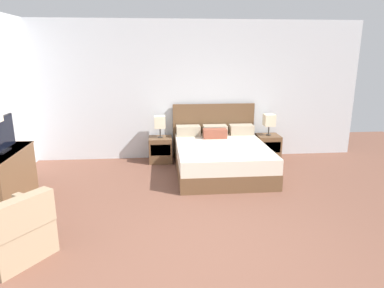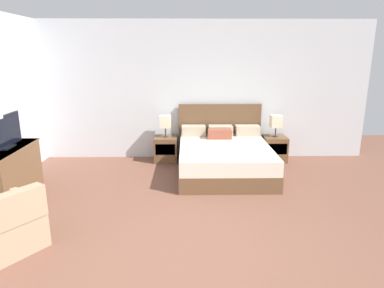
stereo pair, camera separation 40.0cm
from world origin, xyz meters
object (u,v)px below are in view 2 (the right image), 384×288
at_px(nightstand_right, 274,148).
at_px(table_lamp_left, 165,122).
at_px(armchair_by_window, 7,227).
at_px(bed, 224,157).
at_px(dresser, 9,173).
at_px(tv, 4,133).
at_px(nightstand_left, 166,149).
at_px(table_lamp_right, 276,122).

bearing_deg(nightstand_right, table_lamp_left, 179.96).
bearing_deg(armchair_by_window, bed, 43.72).
bearing_deg(dresser, tv, 84.79).
relative_size(table_lamp_left, armchair_by_window, 0.46).
distance_m(nightstand_left, table_lamp_left, 0.57).
bearing_deg(table_lamp_right, table_lamp_left, 180.00).
xyz_separation_m(nightstand_right, dresser, (-4.56, -1.86, 0.16)).
relative_size(bed, nightstand_left, 4.00).
bearing_deg(bed, armchair_by_window, -136.28).
bearing_deg(table_lamp_left, nightstand_right, -0.04).
relative_size(bed, armchair_by_window, 2.14).
bearing_deg(dresser, table_lamp_left, 38.98).
relative_size(dresser, armchair_by_window, 1.36).
height_order(bed, table_lamp_right, bed).
height_order(bed, nightstand_right, bed).
bearing_deg(dresser, armchair_by_window, -64.76).
relative_size(nightstand_left, armchair_by_window, 0.54).
relative_size(table_lamp_right, dresser, 0.34).
bearing_deg(nightstand_right, bed, -147.97).
xyz_separation_m(table_lamp_right, dresser, (-4.56, -1.86, -0.42)).
distance_m(table_lamp_left, armchair_by_window, 3.73).
height_order(bed, nightstand_left, bed).
distance_m(bed, table_lamp_right, 1.44).
bearing_deg(tv, table_lamp_left, 38.59).
bearing_deg(nightstand_right, dresser, -157.86).
xyz_separation_m(table_lamp_left, armchair_by_window, (-1.60, -3.33, -0.54)).
relative_size(bed, nightstand_right, 4.00).
bearing_deg(armchair_by_window, nightstand_left, 64.26).
xyz_separation_m(nightstand_left, nightstand_right, (2.27, 0.00, 0.00)).
height_order(table_lamp_right, tv, tv).
bearing_deg(nightstand_right, armchair_by_window, -139.32).
height_order(bed, dresser, bed).
height_order(table_lamp_left, table_lamp_right, same).
bearing_deg(armchair_by_window, table_lamp_left, 64.27).
distance_m(nightstand_right, tv, 4.97).
height_order(tv, armchair_by_window, tv).
xyz_separation_m(table_lamp_right, tv, (-4.56, -1.83, 0.21)).
bearing_deg(table_lamp_left, armchair_by_window, -115.73).
bearing_deg(table_lamp_right, armchair_by_window, -139.31).
bearing_deg(armchair_by_window, tv, 114.75).
relative_size(nightstand_right, dresser, 0.39).
distance_m(table_lamp_left, table_lamp_right, 2.27).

